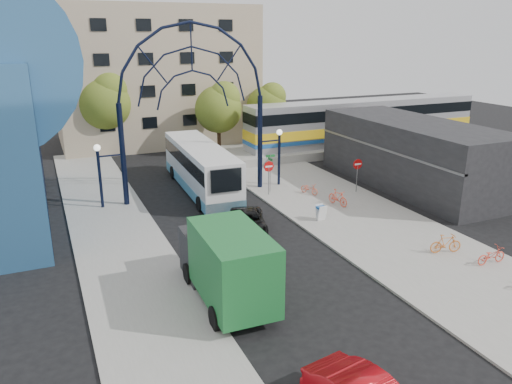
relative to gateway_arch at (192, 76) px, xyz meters
name	(u,v)px	position (x,y,z in m)	size (l,w,h in m)	color
ground	(284,280)	(0.00, -14.00, -8.56)	(120.00, 120.00, 0.00)	black
sidewalk_east	(371,226)	(8.00, -10.00, -8.50)	(8.00, 56.00, 0.12)	gray
plaza_west	(125,253)	(-6.50, -8.00, -8.50)	(5.00, 50.00, 0.12)	gray
gateway_arch	(192,76)	(0.00, 0.00, 0.00)	(13.64, 0.44, 12.10)	black
stop_sign	(269,170)	(4.80, -2.00, -6.56)	(0.80, 0.07, 2.50)	slate
do_not_enter_sign	(358,167)	(11.00, -4.00, -6.58)	(0.76, 0.07, 2.48)	slate
street_name_sign	(270,165)	(5.20, -1.40, -6.43)	(0.70, 0.70, 2.80)	slate
sandwich_board	(321,211)	(5.60, -8.02, -7.81)	(0.55, 0.61, 0.99)	white
commercial_block_east	(413,154)	(16.00, -4.00, -6.06)	(6.00, 16.00, 5.00)	black
apartment_block	(154,75)	(2.00, 20.97, -1.55)	(20.00, 12.10, 14.00)	tan
train_platform	(362,145)	(20.00, 8.00, -8.16)	(32.00, 5.00, 0.80)	gray
train_car	(364,121)	(20.00, 8.00, -5.66)	(25.10, 3.05, 4.20)	#B7B7BC
tree_north_a	(220,107)	(6.12, 11.93, -3.95)	(4.48, 4.48, 7.00)	#382314
tree_north_b	(105,100)	(-3.88, 15.93, -3.29)	(5.12, 5.12, 8.00)	#382314
tree_north_c	(268,104)	(12.12, 13.93, -4.28)	(4.16, 4.16, 6.50)	#382314
city_bus	(201,167)	(0.78, 1.38, -6.77)	(3.35, 12.55, 3.42)	silver
green_truck	(226,262)	(-3.11, -14.50, -6.80)	(2.85, 7.02, 3.51)	black
black_suv	(248,222)	(0.85, -7.60, -7.95)	(2.02, 4.37, 1.21)	black
bike_near_a	(309,188)	(7.58, -3.04, -8.04)	(0.53, 1.53, 0.80)	#F95631
bike_near_b	(338,198)	(8.12, -6.00, -7.90)	(0.50, 1.79, 1.07)	#E4472D
bike_far_a	(491,255)	(10.33, -16.83, -7.99)	(0.60, 1.72, 0.90)	#E1422D
bike_far_b	(446,244)	(9.18, -14.88, -7.91)	(0.49, 1.74, 1.05)	#CD6C29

